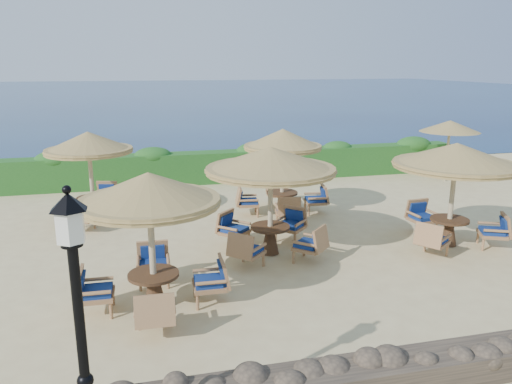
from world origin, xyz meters
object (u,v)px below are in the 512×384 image
object	(u,v)px
cafe_set_2	(455,170)
extra_parasol	(450,126)
cafe_set_4	(283,160)
cafe_set_0	(150,219)
cafe_set_1	(271,178)
lamp_post	(82,352)
cafe_set_3	(89,156)

from	to	relation	value
cafe_set_2	extra_parasol	bearing A→B (deg)	56.58
cafe_set_4	cafe_set_0	bearing A→B (deg)	-127.79
extra_parasol	cafe_set_2	distance (m)	7.72
cafe_set_1	cafe_set_4	xyz separation A→B (m)	(1.23, 3.12, -0.21)
lamp_post	cafe_set_3	xyz separation A→B (m)	(-0.63, 9.92, 0.40)
cafe_set_4	cafe_set_3	bearing A→B (deg)	172.65
cafe_set_3	cafe_set_4	world-z (taller)	same
extra_parasol	cafe_set_0	size ratio (longest dim) A/B	0.85
cafe_set_2	cafe_set_0	bearing A→B (deg)	-167.37
extra_parasol	cafe_set_4	size ratio (longest dim) A/B	0.84
cafe_set_1	extra_parasol	bearing A→B (deg)	33.79
lamp_post	cafe_set_1	distance (m)	7.15
lamp_post	cafe_set_4	bearing A→B (deg)	61.54
lamp_post	cafe_set_3	bearing A→B (deg)	93.64
cafe_set_0	cafe_set_2	bearing A→B (deg)	12.63
cafe_set_1	cafe_set_3	xyz separation A→B (m)	(-4.38, 3.84, 0.05)
cafe_set_0	cafe_set_1	xyz separation A→B (m)	(2.88, 2.19, 0.13)
extra_parasol	cafe_set_1	size ratio (longest dim) A/B	0.77
cafe_set_0	cafe_set_4	xyz separation A→B (m)	(4.12, 5.31, -0.08)
extra_parasol	cafe_set_2	world-z (taller)	cafe_set_2
extra_parasol	cafe_set_0	distance (m)	14.27
lamp_post	cafe_set_1	bearing A→B (deg)	58.33
cafe_set_1	cafe_set_2	bearing A→B (deg)	-6.41
cafe_set_1	cafe_set_3	distance (m)	5.83
cafe_set_0	cafe_set_3	bearing A→B (deg)	103.94
extra_parasol	cafe_set_3	xyz separation A→B (m)	(-13.23, -2.08, -0.22)
cafe_set_2	cafe_set_3	distance (m)	9.98
extra_parasol	lamp_post	bearing A→B (deg)	-136.40
lamp_post	cafe_set_2	bearing A→B (deg)	33.66
cafe_set_4	extra_parasol	bearing A→B (deg)	20.22
extra_parasol	cafe_set_3	world-z (taller)	cafe_set_3
cafe_set_1	cafe_set_2	distance (m)	4.63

